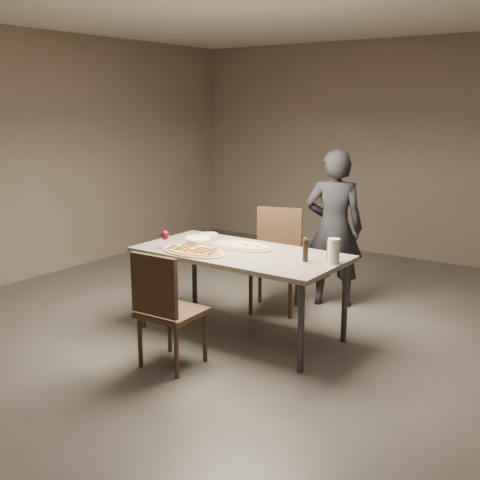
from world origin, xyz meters
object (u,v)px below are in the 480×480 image
Objects in this scene: zucchini_pizza at (194,251)px; diner at (334,229)px; chair_near at (164,304)px; bread_basket at (197,240)px; ham_pizza at (242,246)px; chair_far at (277,253)px; pepper_mill_left at (305,250)px; carafe at (334,251)px; dining_table at (240,258)px.

zucchini_pizza is 0.40× the size of diner.
zucchini_pizza is 0.72m from chair_near.
zucchini_pizza is 2.76× the size of bread_basket.
ham_pizza is at bearing 88.26° from chair_near.
ham_pizza is 2.54× the size of bread_basket.
zucchini_pizza is 0.68× the size of chair_near.
chair_far reaches higher than zucchini_pizza.
chair_near is (-0.67, -0.93, -0.33)m from pepper_mill_left.
carafe is 0.20× the size of chair_far.
diner is (-0.55, 1.10, -0.07)m from carafe.
bread_basket is (-0.43, -0.05, 0.11)m from dining_table.
carafe reaches higher than chair_near.
pepper_mill_left is (1.05, 0.08, 0.04)m from bread_basket.
chair_far is (0.31, 0.84, -0.24)m from bread_basket.
ham_pizza is 0.63× the size of chair_near.
ham_pizza is at bearing 119.01° from dining_table.
bread_basket is at bearing 114.83° from zucchini_pizza.
carafe is (0.21, 0.07, 0.01)m from pepper_mill_left.
chair_near is 0.93× the size of chair_far.
zucchini_pizza is (-0.29, -0.26, 0.07)m from dining_table.
chair_far reaches higher than chair_near.
pepper_mill_left is 0.13× the size of diner.
diner is (0.34, 2.11, 0.27)m from chair_near.
bread_basket is 0.23× the size of chair_far.
bread_basket is (-0.36, -0.17, 0.03)m from ham_pizza.
dining_table is at bearing 6.27° from bread_basket.
chair_far is at bearing 134.13° from pepper_mill_left.
chair_near is at bearing -131.35° from carafe.
diner reaches higher than bread_basket.
bread_basket is 1.05m from pepper_mill_left.
diner is at bearing 78.32° from chair_near.
bread_basket is 0.93m from chair_far.
carafe is (1.12, 0.37, 0.08)m from zucchini_pizza.
pepper_mill_left is 0.22× the size of chair_near.
dining_table is 0.40m from zucchini_pizza.
carafe is 0.22× the size of chair_near.
chair_far is at bearing 144.07° from carafe.
zucchini_pizza is 0.63× the size of chair_far.
pepper_mill_left is (0.69, -0.09, 0.08)m from ham_pizza.
pepper_mill_left is (0.91, 0.30, 0.08)m from zucchini_pizza.
zucchini_pizza is 1.58m from diner.
chair_near is at bearing -125.85° from pepper_mill_left.
chair_near is (0.01, -1.03, -0.25)m from ham_pizza.
bread_basket is at bearing -175.67° from pepper_mill_left.
pepper_mill_left is 0.22m from carafe.
chair_near reaches higher than zucchini_pizza.
chair_far is 0.63× the size of diner.
ham_pizza is 0.71m from chair_far.
pepper_mill_left is 1.20m from chair_near.
bread_basket is 1.13× the size of carafe.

